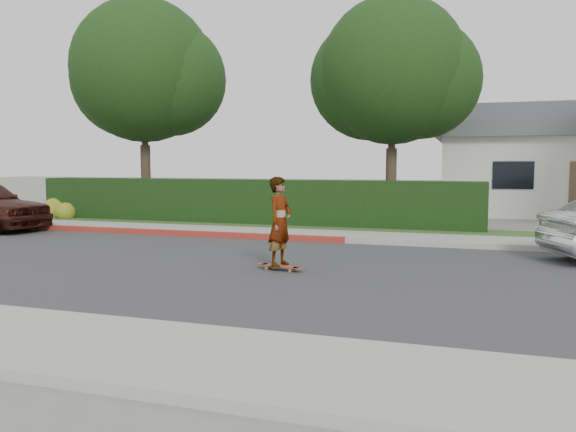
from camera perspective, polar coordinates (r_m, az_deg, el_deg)
name	(u,v)px	position (r m, az deg, el deg)	size (l,w,h in m)	color
ground	(250,270)	(10.78, -3.85, -5.51)	(120.00, 120.00, 0.00)	slate
road	(250,270)	(10.77, -3.85, -5.49)	(60.00, 8.00, 0.01)	#2D2D30
curb_near	(127,325)	(7.20, -16.08, -10.63)	(60.00, 0.20, 0.15)	#9E9E99
sidewalk_near	(78,350)	(6.51, -20.57, -12.64)	(60.00, 1.60, 0.12)	gray
curb_far	(308,239)	(14.61, 2.04, -2.32)	(60.00, 0.20, 0.15)	#9E9E99
curb_red_section	(140,232)	(16.65, -14.79, -1.54)	(12.00, 0.21, 0.15)	maroon
sidewalk_far	(317,235)	(15.47, 2.93, -1.95)	(60.00, 1.60, 0.12)	gray
planting_strip	(330,229)	(17.01, 4.30, -1.32)	(60.00, 1.60, 0.10)	#2D4C1E
hedge	(245,202)	(18.42, -4.37, 1.38)	(15.00, 1.00, 1.50)	black
flowering_shrub	(59,211)	(21.69, -22.28, 0.50)	(1.40, 1.00, 0.90)	#2D4C19
tree_left	(146,75)	(21.99, -14.24, 13.68)	(5.99, 5.21, 8.00)	#33261C
tree_center	(393,76)	(19.39, 10.63, 13.81)	(5.66, 4.84, 7.44)	#33261C
house	(571,162)	(26.17, 26.77, 4.96)	(10.60, 8.60, 4.30)	beige
skateboard	(280,266)	(10.68, -0.81, -5.13)	(1.00, 0.41, 0.09)	#B27330
skateboarder	(280,222)	(10.56, -0.82, -0.56)	(0.61, 0.40, 1.68)	white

